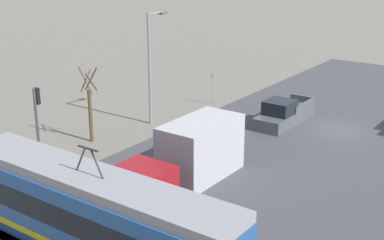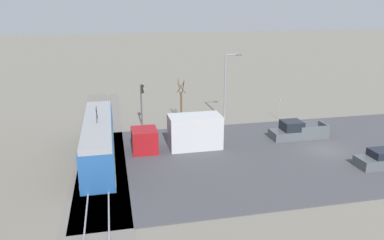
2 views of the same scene
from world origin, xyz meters
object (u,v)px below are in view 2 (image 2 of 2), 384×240
at_px(street_tree, 181,102).
at_px(no_parking_sign, 279,106).
at_px(sedan_car_0, 384,159).
at_px(traffic_light_pole, 142,99).
at_px(light_rail_tram, 99,140).
at_px(street_lamp_near_crossing, 227,82).
at_px(box_truck, 183,134).
at_px(pickup_truck, 297,131).

bearing_deg(street_tree, no_parking_sign, -98.02).
bearing_deg(no_parking_sign, sedan_car_0, -170.26).
bearing_deg(sedan_car_0, traffic_light_pole, -130.30).
relative_size(sedan_car_0, street_tree, 0.94).
height_order(sedan_car_0, traffic_light_pole, traffic_light_pole).
bearing_deg(light_rail_tram, street_lamp_near_crossing, -58.36).
relative_size(box_truck, no_parking_sign, 3.29).
height_order(light_rail_tram, sedan_car_0, light_rail_tram).
bearing_deg(street_tree, traffic_light_pole, 98.32).
distance_m(box_truck, street_lamp_near_crossing, 11.08).
bearing_deg(pickup_truck, box_truck, 91.90).
height_order(light_rail_tram, street_tree, street_tree).
relative_size(box_truck, pickup_truck, 1.44).
xyz_separation_m(box_truck, street_lamp_near_crossing, (8.18, -6.83, 3.02)).
height_order(pickup_truck, traffic_light_pole, traffic_light_pole).
bearing_deg(traffic_light_pole, light_rail_tram, 152.86).
bearing_deg(box_truck, street_lamp_near_crossing, -39.85).
distance_m(light_rail_tram, traffic_light_pole, 10.26).
bearing_deg(traffic_light_pole, no_parking_sign, -93.40).
bearing_deg(pickup_truck, street_lamp_near_crossing, 33.91).
xyz_separation_m(traffic_light_pole, street_tree, (0.68, -4.62, -0.81)).
height_order(traffic_light_pole, street_tree, street_tree).
relative_size(light_rail_tram, traffic_light_pole, 2.95).
xyz_separation_m(sedan_car_0, no_parking_sign, (15.02, 2.58, 0.85)).
distance_m(box_truck, street_tree, 9.11).
xyz_separation_m(pickup_truck, street_lamp_near_crossing, (7.78, 5.23, 3.79)).
distance_m(box_truck, pickup_truck, 12.09).
distance_m(pickup_truck, sedan_car_0, 8.92).
xyz_separation_m(box_truck, pickup_truck, (0.40, -12.06, -0.78)).
relative_size(box_truck, traffic_light_pole, 1.79).
height_order(box_truck, street_lamp_near_crossing, street_lamp_near_crossing).
bearing_deg(sedan_car_0, no_parking_sign, -170.26).
relative_size(sedan_car_0, traffic_light_pole, 0.99).
height_order(street_tree, street_lamp_near_crossing, street_lamp_near_crossing).
xyz_separation_m(box_truck, sedan_car_0, (-7.71, -15.77, -0.85)).
bearing_deg(pickup_truck, light_rail_tram, 93.41).
bearing_deg(light_rail_tram, street_tree, -43.60).
bearing_deg(traffic_light_pole, pickup_truck, -117.49).
bearing_deg(box_truck, traffic_light_pole, 20.36).
bearing_deg(street_tree, street_lamp_near_crossing, -98.29).
relative_size(light_rail_tram, no_parking_sign, 5.41).
height_order(traffic_light_pole, street_lamp_near_crossing, street_lamp_near_crossing).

